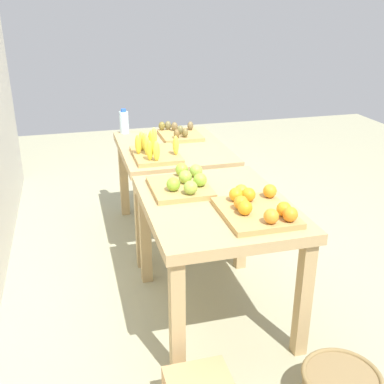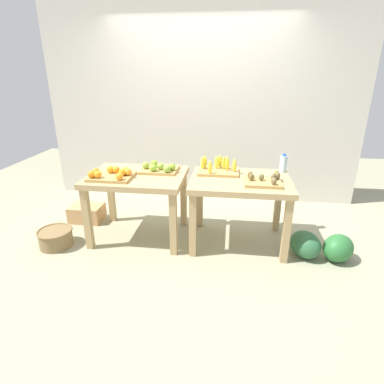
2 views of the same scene
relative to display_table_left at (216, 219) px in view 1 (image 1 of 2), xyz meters
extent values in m
plane|color=#9D9B7B|center=(0.56, 0.00, -0.64)|extent=(8.00, 8.00, 0.00)
cube|color=tan|center=(0.00, 0.00, 0.08)|extent=(1.04, 0.80, 0.06)
cube|color=tan|center=(-0.46, -0.34, -0.29)|extent=(0.07, 0.07, 0.69)
cube|color=tan|center=(0.46, -0.34, -0.29)|extent=(0.07, 0.07, 0.69)
cube|color=tan|center=(-0.46, 0.34, -0.29)|extent=(0.07, 0.07, 0.69)
cube|color=tan|center=(0.46, 0.34, -0.29)|extent=(0.07, 0.07, 0.69)
cube|color=tan|center=(1.12, 0.00, 0.08)|extent=(1.04, 0.80, 0.06)
cube|color=tan|center=(0.66, -0.34, -0.29)|extent=(0.07, 0.07, 0.69)
cube|color=tan|center=(1.58, -0.34, -0.29)|extent=(0.07, 0.07, 0.69)
cube|color=tan|center=(0.66, 0.34, -0.29)|extent=(0.07, 0.07, 0.69)
cube|color=tan|center=(1.58, 0.34, -0.29)|extent=(0.07, 0.07, 0.69)
cube|color=tan|center=(-0.23, -0.14, 0.12)|extent=(0.44, 0.36, 0.03)
sphere|color=orange|center=(-0.09, -0.28, 0.18)|extent=(0.08, 0.08, 0.08)
sphere|color=orange|center=(-0.33, -0.25, 0.18)|extent=(0.11, 0.11, 0.08)
sphere|color=orange|center=(-0.09, -0.08, 0.18)|extent=(0.08, 0.08, 0.08)
sphere|color=orange|center=(-0.27, -0.07, 0.18)|extent=(0.11, 0.11, 0.08)
sphere|color=orange|center=(-0.40, -0.25, 0.18)|extent=(0.08, 0.08, 0.08)
sphere|color=orange|center=(-0.11, -0.15, 0.18)|extent=(0.09, 0.09, 0.08)
sphere|color=orange|center=(-0.05, -0.13, 0.18)|extent=(0.08, 0.08, 0.08)
sphere|color=orange|center=(-0.20, -0.07, 0.18)|extent=(0.11, 0.11, 0.08)
sphere|color=orange|center=(-0.39, -0.15, 0.18)|extent=(0.09, 0.09, 0.08)
cube|color=tan|center=(0.22, 0.16, 0.12)|extent=(0.40, 0.34, 0.03)
sphere|color=#82B32E|center=(0.14, 0.21, 0.18)|extent=(0.10, 0.10, 0.08)
sphere|color=#85B432|center=(0.37, 0.11, 0.18)|extent=(0.09, 0.09, 0.08)
sphere|color=#8BB640|center=(0.33, 0.03, 0.18)|extent=(0.08, 0.08, 0.08)
sphere|color=#91B73D|center=(0.24, 0.12, 0.18)|extent=(0.11, 0.11, 0.08)
sphere|color=#86C037|center=(0.17, 0.05, 0.18)|extent=(0.08, 0.08, 0.08)
sphere|color=#8EB040|center=(0.07, 0.13, 0.18)|extent=(0.11, 0.11, 0.08)
cube|color=tan|center=(0.88, 0.18, 0.12)|extent=(0.44, 0.32, 0.03)
ellipsoid|color=yellow|center=(0.72, 0.25, 0.21)|extent=(0.07, 0.07, 0.14)
ellipsoid|color=yellow|center=(0.70, 0.20, 0.21)|extent=(0.06, 0.06, 0.14)
ellipsoid|color=yellow|center=(0.89, 0.30, 0.21)|extent=(0.06, 0.06, 0.14)
ellipsoid|color=yellow|center=(0.93, 0.24, 0.21)|extent=(0.06, 0.06, 0.14)
ellipsoid|color=yellow|center=(0.85, 0.24, 0.21)|extent=(0.06, 0.06, 0.14)
ellipsoid|color=yellow|center=(0.97, 0.26, 0.21)|extent=(0.06, 0.06, 0.14)
ellipsoid|color=yellow|center=(1.05, 0.15, 0.21)|extent=(0.06, 0.06, 0.14)
ellipsoid|color=yellow|center=(0.97, 0.19, 0.21)|extent=(0.06, 0.06, 0.14)
ellipsoid|color=yellow|center=(0.79, 0.05, 0.21)|extent=(0.06, 0.05, 0.14)
cube|color=tan|center=(1.33, -0.12, 0.12)|extent=(0.36, 0.32, 0.03)
ellipsoid|color=brown|center=(1.44, -0.09, 0.18)|extent=(0.07, 0.07, 0.07)
ellipsoid|color=brown|center=(1.43, -0.23, 0.18)|extent=(0.07, 0.07, 0.07)
ellipsoid|color=brown|center=(1.22, -0.13, 0.18)|extent=(0.07, 0.07, 0.07)
ellipsoid|color=brown|center=(1.21, -0.06, 0.18)|extent=(0.07, 0.06, 0.07)
ellipsoid|color=brown|center=(1.32, -0.11, 0.18)|extent=(0.07, 0.07, 0.07)
ellipsoid|color=brown|center=(1.49, -0.05, 0.18)|extent=(0.06, 0.07, 0.07)
ellipsoid|color=olive|center=(1.48, 0.01, 0.18)|extent=(0.07, 0.07, 0.07)
cylinder|color=silver|center=(1.59, 0.31, 0.20)|extent=(0.08, 0.08, 0.18)
cylinder|color=blue|center=(1.59, 0.31, 0.30)|extent=(0.04, 0.04, 0.02)
ellipsoid|color=#2A6C33|center=(2.12, -0.24, -0.50)|extent=(0.43, 0.43, 0.28)
ellipsoid|color=#2D613A|center=(1.81, -0.21, -0.50)|extent=(0.42, 0.44, 0.28)
torus|color=olive|center=(-0.85, -0.35, -0.46)|extent=(0.37, 0.37, 0.02)
camera|label=1|loc=(-2.28, 0.75, 1.15)|focal=43.53mm
camera|label=2|loc=(1.02, -3.14, 1.16)|focal=29.28mm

